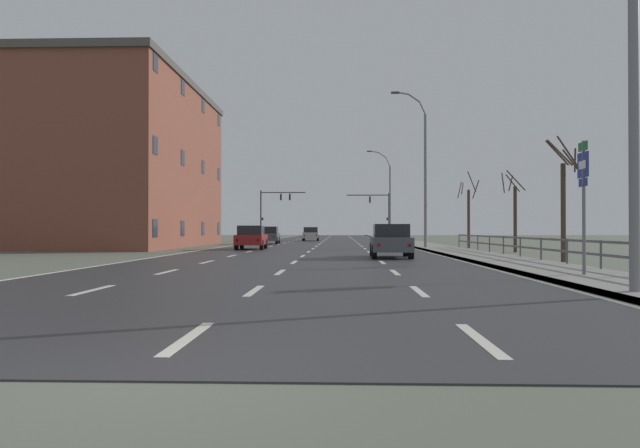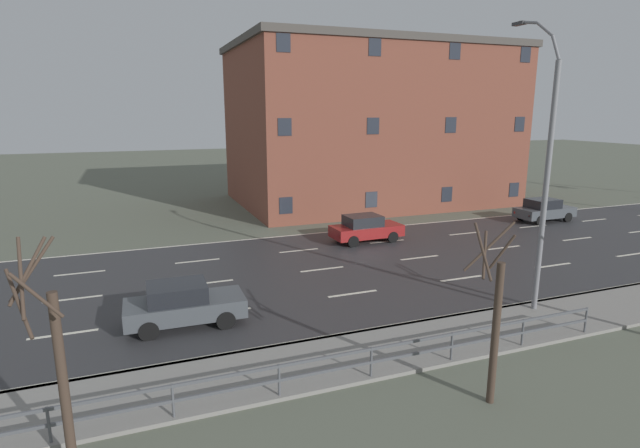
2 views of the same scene
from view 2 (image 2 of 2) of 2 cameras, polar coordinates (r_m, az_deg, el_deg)
The scene contains 9 objects.
ground_plane at distance 35.38m, azimuth 30.30°, elevation -1.20°, with size 160.00×160.00×0.12m.
guardrail at distance 13.28m, azimuth -16.48°, elevation -18.23°, with size 0.07×26.91×1.00m.
street_lamp_midground at distance 19.75m, azimuth 24.21°, elevation 5.30°, with size 2.41×0.24×10.69m.
car_far_right at distance 37.47m, azimuth 24.21°, elevation 1.48°, with size 1.95×4.16×1.57m.
car_near_right at distance 28.97m, azimuth 5.22°, elevation -0.48°, with size 1.94×4.15×1.57m.
car_near_left at distance 18.40m, azimuth -15.32°, elevation -8.80°, with size 1.90×4.13×1.57m.
brick_building at distance 42.01m, azimuth 5.56°, elevation 11.19°, with size 14.13×21.45×12.56m.
bare_tree_near at distance 11.61m, azimuth -27.80°, elevation -14.35°, with size 1.47×1.05×5.08m.
bare_tree_mid at distance 13.59m, azimuth 19.28°, elevation -10.47°, with size 1.22×1.46×4.73m.
Camera 2 is at (21.28, 20.74, 7.44)m, focal length 28.05 mm.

